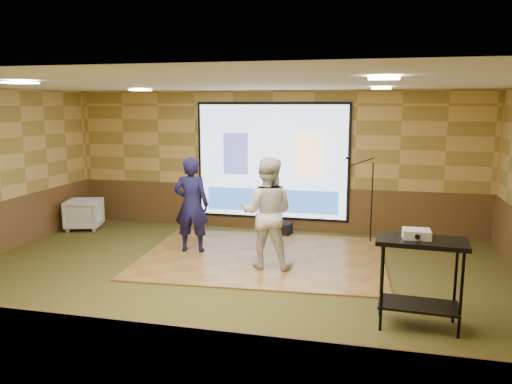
% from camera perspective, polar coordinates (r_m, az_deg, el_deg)
% --- Properties ---
extents(ground, '(9.00, 9.00, 0.00)m').
position_cam_1_polar(ground, '(7.80, -3.40, -10.32)').
color(ground, '#263417').
rests_on(ground, ground).
extents(room_shell, '(9.04, 7.04, 3.02)m').
position_cam_1_polar(room_shell, '(7.34, -3.57, 5.21)').
color(room_shell, tan).
rests_on(room_shell, ground).
extents(wainscot_back, '(9.00, 0.04, 0.95)m').
position_cam_1_polar(wainscot_back, '(10.92, 1.85, -1.81)').
color(wainscot_back, brown).
rests_on(wainscot_back, ground).
extents(wainscot_front, '(9.00, 0.04, 0.95)m').
position_cam_1_polar(wainscot_front, '(4.68, -16.58, -18.90)').
color(wainscot_front, brown).
rests_on(wainscot_front, ground).
extents(projector_screen, '(3.32, 0.06, 2.52)m').
position_cam_1_polar(projector_screen, '(10.72, 1.84, 3.39)').
color(projector_screen, black).
rests_on(projector_screen, room_shell).
extents(downlight_nw, '(0.32, 0.32, 0.02)m').
position_cam_1_polar(downlight_nw, '(9.81, -13.08, 11.28)').
color(downlight_nw, '#FFE9BF').
rests_on(downlight_nw, room_shell).
extents(downlight_ne, '(0.32, 0.32, 0.02)m').
position_cam_1_polar(downlight_ne, '(8.80, 14.11, 11.42)').
color(downlight_ne, '#FFE9BF').
rests_on(downlight_ne, room_shell).
extents(downlight_sw, '(0.32, 0.32, 0.02)m').
position_cam_1_polar(downlight_sw, '(7.00, -25.36, 11.23)').
color(downlight_sw, '#FFE9BF').
rests_on(downlight_sw, room_shell).
extents(downlight_se, '(0.32, 0.32, 0.02)m').
position_cam_1_polar(downlight_se, '(5.50, 14.41, 12.47)').
color(downlight_se, '#FFE9BF').
rests_on(downlight_se, room_shell).
extents(dance_floor, '(4.43, 3.48, 0.03)m').
position_cam_1_polar(dance_floor, '(8.99, 0.76, -7.43)').
color(dance_floor, olive).
rests_on(dance_floor, ground).
extents(player_left, '(0.69, 0.50, 1.74)m').
position_cam_1_polar(player_left, '(9.15, -7.39, -1.45)').
color(player_left, '#161543').
rests_on(player_left, dance_floor).
extents(player_right, '(0.91, 0.72, 1.84)m').
position_cam_1_polar(player_right, '(8.19, 1.28, -2.40)').
color(player_right, silver).
rests_on(player_right, dance_floor).
extents(av_table, '(1.06, 0.56, 1.11)m').
position_cam_1_polar(av_table, '(6.40, 18.29, -7.78)').
color(av_table, black).
rests_on(av_table, ground).
extents(projector, '(0.33, 0.27, 0.11)m').
position_cam_1_polar(projector, '(6.33, 17.87, -4.57)').
color(projector, silver).
rests_on(projector, av_table).
extents(mic_stand, '(0.68, 0.28, 1.73)m').
position_cam_1_polar(mic_stand, '(10.06, 12.69, -2.97)').
color(mic_stand, black).
rests_on(mic_stand, ground).
extents(banquet_chair, '(0.91, 0.90, 0.67)m').
position_cam_1_polar(banquet_chair, '(11.56, -19.02, -2.40)').
color(banquet_chair, gray).
rests_on(banquet_chair, ground).
extents(duffel_bag, '(0.45, 0.34, 0.26)m').
position_cam_1_polar(duffel_bag, '(10.48, 2.92, -4.26)').
color(duffel_bag, black).
rests_on(duffel_bag, ground).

